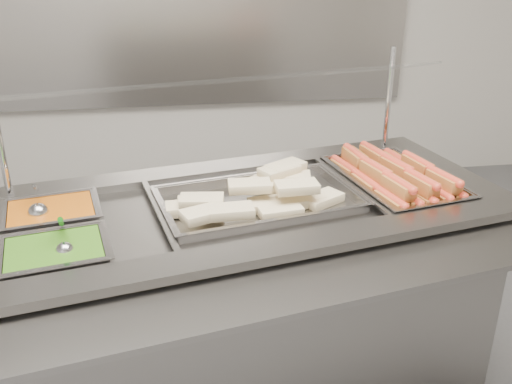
{
  "coord_description": "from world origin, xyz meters",
  "views": [
    {
      "loc": [
        -0.08,
        -1.4,
        1.62
      ],
      "look_at": [
        0.17,
        0.32,
        0.86
      ],
      "focal_mm": 40.0,
      "sensor_mm": 36.0,
      "label": 1
    }
  ],
  "objects": [
    {
      "name": "tray_rail",
      "position": [
        0.22,
        -0.16,
        0.79
      ],
      "size": [
        1.69,
        0.67,
        0.05
      ],
      "color": "gray",
      "rests_on": "steam_counter"
    },
    {
      "name": "pan_peas",
      "position": [
        -0.44,
        0.05,
        0.8
      ],
      "size": [
        0.32,
        0.28,
        0.09
      ],
      "color": "gray",
      "rests_on": "steam_counter"
    },
    {
      "name": "pan_wraps",
      "position": [
        0.18,
        0.32,
        0.81
      ],
      "size": [
        0.7,
        0.49,
        0.07
      ],
      "color": "gray",
      "rests_on": "steam_counter"
    },
    {
      "name": "steam_counter",
      "position": [
        0.12,
        0.31,
        0.42
      ],
      "size": [
        1.87,
        1.11,
        0.84
      ],
      "color": "slate",
      "rests_on": "ground"
    },
    {
      "name": "pan_hotdogs",
      "position": [
        0.69,
        0.43,
        0.8
      ],
      "size": [
        0.41,
        0.57,
        0.09
      ],
      "color": "gray",
      "rests_on": "steam_counter"
    },
    {
      "name": "sneeze_guard",
      "position": [
        0.08,
        0.51,
        1.18
      ],
      "size": [
        1.56,
        0.58,
        0.41
      ],
      "color": "silver",
      "rests_on": "steam_counter"
    },
    {
      "name": "serving_spoon",
      "position": [
        -0.41,
        0.05,
        0.85
      ],
      "size": [
        0.06,
        0.17,
        0.13
      ],
      "color": "#A8A9AD",
      "rests_on": "pan_peas"
    },
    {
      "name": "hotdogs_in_buns",
      "position": [
        0.69,
        0.42,
        0.84
      ],
      "size": [
        0.37,
        0.52,
        0.11
      ],
      "color": "#A35E22",
      "rests_on": "pan_hotdogs"
    },
    {
      "name": "back_panel",
      "position": [
        0.0,
        2.45,
        1.2
      ],
      "size": [
        3.0,
        0.04,
        1.2
      ],
      "primitive_type": "cube",
      "color": "#99938F",
      "rests_on": "ground"
    },
    {
      "name": "pan_beans",
      "position": [
        -0.49,
        0.32,
        0.8
      ],
      "size": [
        0.32,
        0.28,
        0.09
      ],
      "color": "gray",
      "rests_on": "steam_counter"
    },
    {
      "name": "ladle",
      "position": [
        -0.53,
        0.3,
        0.84
      ],
      "size": [
        0.07,
        0.18,
        0.13
      ],
      "color": "#A8A9AD",
      "rests_on": "pan_beans"
    },
    {
      "name": "tortilla_wraps",
      "position": [
        0.18,
        0.32,
        0.85
      ],
      "size": [
        0.6,
        0.41,
        0.09
      ],
      "color": "beige",
      "rests_on": "pan_wraps"
    }
  ]
}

